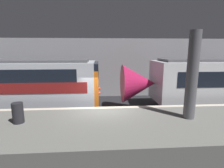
# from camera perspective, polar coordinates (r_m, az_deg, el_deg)

# --- Properties ---
(ground_plane) EXTENTS (120.00, 120.00, 0.00)m
(ground_plane) POSITION_cam_1_polar(r_m,az_deg,el_deg) (9.70, -2.73, -13.50)
(ground_plane) COLOR black
(platform) EXTENTS (40.00, 4.08, 1.09)m
(platform) POSITION_cam_1_polar(r_m,az_deg,el_deg) (7.63, -2.39, -16.17)
(platform) COLOR slate
(platform) RESTS_ON ground
(station_rear_barrier) EXTENTS (50.00, 0.15, 5.00)m
(station_rear_barrier) POSITION_cam_1_polar(r_m,az_deg,el_deg) (15.18, -3.39, 5.23)
(station_rear_barrier) COLOR #939399
(station_rear_barrier) RESTS_ON ground
(support_pillar_near) EXTENTS (0.48, 0.48, 3.75)m
(support_pillar_near) POSITION_cam_1_polar(r_m,az_deg,el_deg) (8.12, 24.68, 2.42)
(support_pillar_near) COLOR #56565B
(support_pillar_near) RESTS_ON platform
(trash_bin) EXTENTS (0.44, 0.44, 0.85)m
(trash_bin) POSITION_cam_1_polar(r_m,az_deg,el_deg) (8.19, -28.38, -8.31)
(trash_bin) COLOR #232328
(trash_bin) RESTS_ON platform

